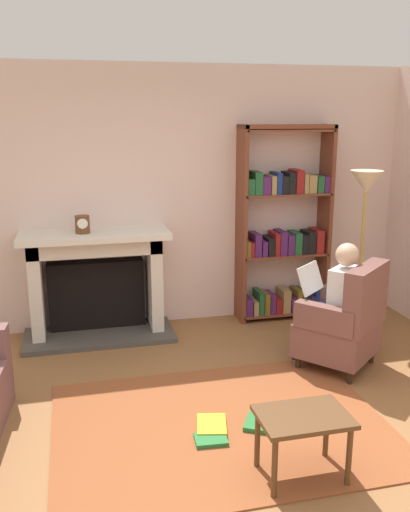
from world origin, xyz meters
The scene contains 11 objects.
ground centered at (0.00, 0.00, 0.00)m, with size 14.00×14.00×0.00m, color #8E5E36.
back_wall centered at (0.00, 2.55, 1.35)m, with size 5.60×0.10×2.70m, color beige.
area_rug centered at (0.00, 0.30, 0.01)m, with size 2.40×1.80×0.01m, color brown.
fireplace centered at (-0.76, 2.30, 0.58)m, with size 1.49×0.64×1.09m.
mantel_clock centered at (-0.87, 2.20, 1.17)m, with size 0.14×0.14×0.17m.
bookshelf centered at (1.25, 2.33, 0.99)m, with size 1.00×0.32×2.10m.
armchair_reading centered at (1.31, 0.98, 0.42)m, with size 0.89×0.89×0.97m.
seated_reader centered at (1.24, 1.07, 0.62)m, with size 0.57×0.59×1.14m.
side_table centered at (0.34, -0.38, 0.36)m, with size 0.56×0.39×0.43m.
scattered_books centered at (0.02, 0.22, 0.03)m, with size 0.64×0.41×0.04m.
floor_lamp centered at (1.86, 1.75, 1.41)m, with size 0.32×0.32×1.67m.
Camera 1 is at (-0.97, -3.19, 2.21)m, focal length 39.06 mm.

